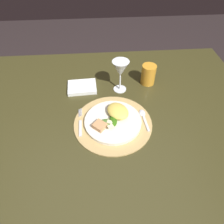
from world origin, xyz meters
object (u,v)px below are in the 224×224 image
spoon (143,116)px  fork (80,123)px  napkin (82,87)px  amber_tumbler (148,75)px  wine_glass (120,70)px  dining_table (102,128)px  dinner_plate (113,121)px

spoon → fork: bearing=-175.5°
fork → spoon: 0.28m
spoon → napkin: 0.36m
spoon → amber_tumbler: (0.07, 0.25, 0.04)m
wine_glass → napkin: bearing=173.5°
napkin → wine_glass: bearing=-6.5°
spoon → wine_glass: bearing=112.6°
fork → wine_glass: (0.19, 0.22, 0.11)m
spoon → napkin: size_ratio=0.90×
fork → dining_table: bearing=36.1°
amber_tumbler → fork: bearing=-141.9°
spoon → amber_tumbler: amber_tumbler is taller
dinner_plate → napkin: size_ratio=1.71×
napkin → amber_tumbler: amber_tumbler is taller
spoon → dinner_plate: bearing=-169.6°
dining_table → napkin: size_ratio=10.45×
dining_table → amber_tumbler: (0.25, 0.20, 0.17)m
dinner_plate → wine_glass: (0.05, 0.23, 0.11)m
dining_table → fork: 0.17m
dinner_plate → fork: size_ratio=1.59×
napkin → spoon: bearing=-39.1°
amber_tumbler → wine_glass: bearing=-163.3°
fork → napkin: 0.25m
dining_table → amber_tumbler: size_ratio=14.43×
dining_table → napkin: bearing=116.9°
dining_table → spoon: size_ratio=11.60×
dinner_plate → amber_tumbler: size_ratio=2.36×
wine_glass → amber_tumbler: bearing=16.7°
dining_table → spoon: bearing=-13.7°
dining_table → wine_glass: size_ratio=9.12×
dinner_plate → fork: (-0.14, 0.00, -0.01)m
amber_tumbler → dinner_plate: bearing=-126.8°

